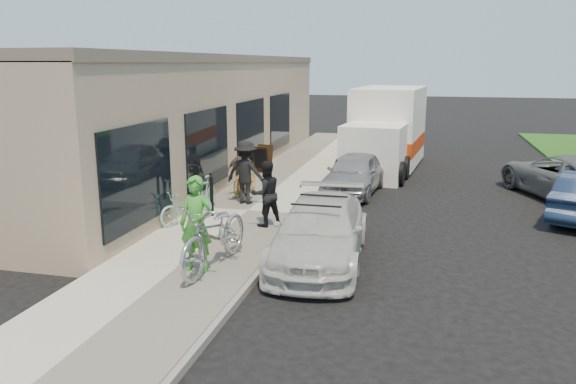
{
  "coord_description": "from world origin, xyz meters",
  "views": [
    {
      "loc": [
        2.51,
        -10.71,
        3.97
      ],
      "look_at": [
        -0.54,
        1.55,
        1.05
      ],
      "focal_mm": 35.0,
      "sensor_mm": 36.0,
      "label": 1
    }
  ],
  "objects_px": {
    "woman_rider": "(196,224)",
    "bystander_a": "(246,172)",
    "sandwich_board": "(263,159)",
    "sedan_white": "(320,231)",
    "man_standing": "(266,194)",
    "bike_rack": "(212,190)",
    "tandem_bike": "(215,234)",
    "moving_truck": "(386,133)",
    "sedan_silver": "(354,173)",
    "cruiser_bike_b": "(187,207)",
    "far_car_gray": "(566,176)",
    "bystander_b": "(241,171)",
    "cruiser_bike_c": "(245,178)",
    "cruiser_bike_a": "(204,194)"
  },
  "relations": [
    {
      "from": "moving_truck",
      "to": "cruiser_bike_b",
      "type": "xyz_separation_m",
      "value": [
        -4.06,
        -9.32,
        -0.79
      ]
    },
    {
      "from": "sandwich_board",
      "to": "far_car_gray",
      "type": "relative_size",
      "value": 0.2
    },
    {
      "from": "bike_rack",
      "to": "tandem_bike",
      "type": "height_order",
      "value": "tandem_bike"
    },
    {
      "from": "sandwich_board",
      "to": "cruiser_bike_b",
      "type": "bearing_deg",
      "value": -85.18
    },
    {
      "from": "sedan_white",
      "to": "cruiser_bike_b",
      "type": "distance_m",
      "value": 3.87
    },
    {
      "from": "sedan_silver",
      "to": "bystander_a",
      "type": "distance_m",
      "value": 3.75
    },
    {
      "from": "sandwich_board",
      "to": "moving_truck",
      "type": "relative_size",
      "value": 0.15
    },
    {
      "from": "woman_rider",
      "to": "cruiser_bike_c",
      "type": "bearing_deg",
      "value": 105.76
    },
    {
      "from": "tandem_bike",
      "to": "woman_rider",
      "type": "relative_size",
      "value": 1.38
    },
    {
      "from": "sedan_white",
      "to": "bystander_a",
      "type": "distance_m",
      "value": 4.65
    },
    {
      "from": "bike_rack",
      "to": "cruiser_bike_b",
      "type": "bearing_deg",
      "value": -102.53
    },
    {
      "from": "far_car_gray",
      "to": "bystander_b",
      "type": "relative_size",
      "value": 3.23
    },
    {
      "from": "man_standing",
      "to": "bystander_a",
      "type": "bearing_deg",
      "value": -100.26
    },
    {
      "from": "sandwich_board",
      "to": "moving_truck",
      "type": "xyz_separation_m",
      "value": [
        4.09,
        2.71,
        0.71
      ]
    },
    {
      "from": "sandwich_board",
      "to": "bystander_b",
      "type": "xyz_separation_m",
      "value": [
        0.4,
        -3.54,
        0.25
      ]
    },
    {
      "from": "sedan_white",
      "to": "woman_rider",
      "type": "height_order",
      "value": "woman_rider"
    },
    {
      "from": "man_standing",
      "to": "sandwich_board",
      "type": "bearing_deg",
      "value": -113.08
    },
    {
      "from": "moving_truck",
      "to": "sedan_silver",
      "type": "bearing_deg",
      "value": -92.3
    },
    {
      "from": "tandem_bike",
      "to": "cruiser_bike_c",
      "type": "bearing_deg",
      "value": 109.07
    },
    {
      "from": "sandwich_board",
      "to": "sedan_white",
      "type": "distance_m",
      "value": 8.86
    },
    {
      "from": "bystander_b",
      "to": "bike_rack",
      "type": "bearing_deg",
      "value": -129.35
    },
    {
      "from": "man_standing",
      "to": "moving_truck",
      "type": "bearing_deg",
      "value": -143.39
    },
    {
      "from": "tandem_bike",
      "to": "woman_rider",
      "type": "bearing_deg",
      "value": -134.27
    },
    {
      "from": "man_standing",
      "to": "cruiser_bike_a",
      "type": "height_order",
      "value": "man_standing"
    },
    {
      "from": "cruiser_bike_c",
      "to": "bystander_a",
      "type": "relative_size",
      "value": 0.9
    },
    {
      "from": "far_car_gray",
      "to": "cruiser_bike_b",
      "type": "bearing_deg",
      "value": 8.82
    },
    {
      "from": "bystander_a",
      "to": "moving_truck",
      "type": "bearing_deg",
      "value": -106.8
    },
    {
      "from": "cruiser_bike_b",
      "to": "bystander_b",
      "type": "relative_size",
      "value": 1.05
    },
    {
      "from": "man_standing",
      "to": "bystander_b",
      "type": "bearing_deg",
      "value": -101.35
    },
    {
      "from": "cruiser_bike_a",
      "to": "cruiser_bike_c",
      "type": "distance_m",
      "value": 2.21
    },
    {
      "from": "sedan_silver",
      "to": "cruiser_bike_b",
      "type": "distance_m",
      "value": 5.93
    },
    {
      "from": "far_car_gray",
      "to": "tandem_bike",
      "type": "distance_m",
      "value": 11.53
    },
    {
      "from": "far_car_gray",
      "to": "man_standing",
      "type": "relative_size",
      "value": 3.04
    },
    {
      "from": "sedan_silver",
      "to": "far_car_gray",
      "type": "height_order",
      "value": "far_car_gray"
    },
    {
      "from": "moving_truck",
      "to": "bystander_a",
      "type": "relative_size",
      "value": 3.64
    },
    {
      "from": "sedan_silver",
      "to": "far_car_gray",
      "type": "relative_size",
      "value": 0.78
    },
    {
      "from": "man_standing",
      "to": "bystander_a",
      "type": "xyz_separation_m",
      "value": [
        -1.15,
        1.99,
        0.09
      ]
    },
    {
      "from": "far_car_gray",
      "to": "cruiser_bike_b",
      "type": "xyz_separation_m",
      "value": [
        -9.68,
        -5.69,
        -0.11
      ]
    },
    {
      "from": "woman_rider",
      "to": "bystander_a",
      "type": "height_order",
      "value": "woman_rider"
    },
    {
      "from": "sedan_white",
      "to": "man_standing",
      "type": "height_order",
      "value": "man_standing"
    },
    {
      "from": "woman_rider",
      "to": "cruiser_bike_b",
      "type": "height_order",
      "value": "woman_rider"
    },
    {
      "from": "sedan_white",
      "to": "tandem_bike",
      "type": "distance_m",
      "value": 2.17
    },
    {
      "from": "moving_truck",
      "to": "bystander_b",
      "type": "height_order",
      "value": "moving_truck"
    },
    {
      "from": "far_car_gray",
      "to": "cruiser_bike_b",
      "type": "relative_size",
      "value": 3.09
    },
    {
      "from": "bike_rack",
      "to": "cruiser_bike_a",
      "type": "bearing_deg",
      "value": 164.58
    },
    {
      "from": "bystander_b",
      "to": "cruiser_bike_b",
      "type": "bearing_deg",
      "value": -132.39
    },
    {
      "from": "cruiser_bike_c",
      "to": "man_standing",
      "type": "bearing_deg",
      "value": -57.23
    },
    {
      "from": "sedan_white",
      "to": "moving_truck",
      "type": "distance_m",
      "value": 10.83
    },
    {
      "from": "sedan_white",
      "to": "bystander_a",
      "type": "relative_size",
      "value": 2.54
    },
    {
      "from": "bike_rack",
      "to": "sedan_silver",
      "type": "height_order",
      "value": "sedan_silver"
    }
  ]
}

